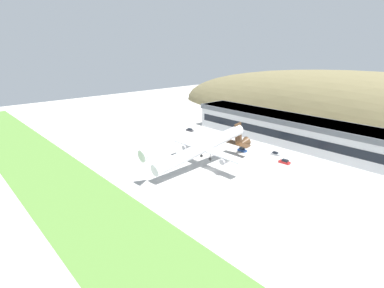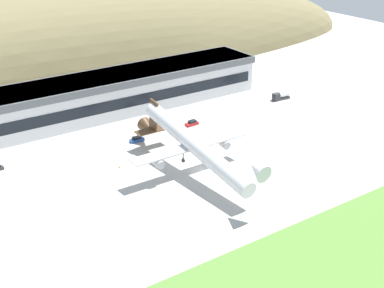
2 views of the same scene
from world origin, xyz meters
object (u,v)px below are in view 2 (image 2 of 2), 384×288
object	(u,v)px
traffic_cone_0	(119,167)
service_car_0	(162,123)
terminal_building	(118,90)
service_car_2	(137,139)
fuel_truck	(281,96)
cargo_airplane	(193,145)
service_car_1	(192,123)

from	to	relation	value
traffic_cone_0	service_car_0	bearing A→B (deg)	37.22
terminal_building	traffic_cone_0	xyz separation A→B (m)	(-19.71, -38.43, -7.14)
terminal_building	service_car_2	size ratio (longest dim) A/B	23.84
terminal_building	fuel_truck	distance (m)	58.55
cargo_airplane	service_car_1	distance (m)	33.86
fuel_truck	traffic_cone_0	world-z (taller)	fuel_truck
cargo_airplane	traffic_cone_0	distance (m)	21.72
service_car_0	service_car_2	world-z (taller)	service_car_2
service_car_0	service_car_1	distance (m)	9.59
service_car_2	fuel_truck	xyz separation A→B (m)	(60.99, 2.98, 0.80)
service_car_2	traffic_cone_0	xyz separation A→B (m)	(-12.21, -12.40, -0.37)
fuel_truck	traffic_cone_0	bearing A→B (deg)	-168.13
cargo_airplane	fuel_truck	size ratio (longest dim) A/B	7.76
fuel_truck	traffic_cone_0	xyz separation A→B (m)	(-73.20, -15.39, -1.17)
cargo_airplane	terminal_building	bearing A→B (deg)	84.45
terminal_building	cargo_airplane	world-z (taller)	cargo_airplane
service_car_1	terminal_building	bearing A→B (deg)	117.95
service_car_2	fuel_truck	bearing A→B (deg)	2.80
service_car_0	traffic_cone_0	distance (m)	31.51
service_car_1	fuel_truck	world-z (taller)	fuel_truck
fuel_truck	terminal_building	bearing A→B (deg)	156.69
fuel_truck	service_car_0	bearing A→B (deg)	175.64
cargo_airplane	traffic_cone_0	xyz separation A→B (m)	(-14.62, 13.93, -7.99)
terminal_building	traffic_cone_0	world-z (taller)	terminal_building
service_car_2	service_car_0	bearing A→B (deg)	27.32
terminal_building	service_car_2	distance (m)	27.92
terminal_building	service_car_0	distance (m)	21.23
cargo_airplane	service_car_0	distance (m)	35.45
cargo_airplane	fuel_truck	bearing A→B (deg)	26.59
terminal_building	fuel_truck	bearing A→B (deg)	-23.31
terminal_building	service_car_1	world-z (taller)	terminal_building
cargo_airplane	service_car_2	distance (m)	27.52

